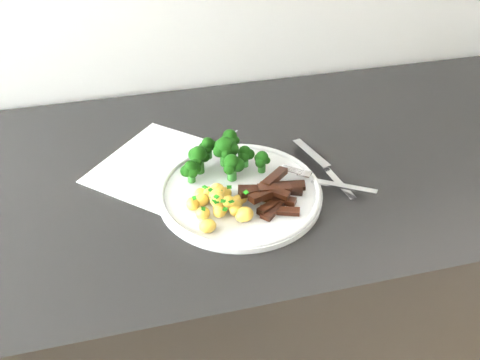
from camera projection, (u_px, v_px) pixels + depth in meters
counter at (236, 329)px, 1.12m from camera, size 2.34×0.58×0.88m
recipe_paper at (187, 174)px, 0.83m from camera, size 0.35×0.35×0.00m
plate at (240, 192)px, 0.79m from camera, size 0.26×0.26×0.01m
broccoli at (222, 155)px, 0.81m from camera, size 0.15×0.09×0.06m
potatoes at (220, 204)px, 0.74m from camera, size 0.09×0.09×0.04m
beef_strips at (273, 193)px, 0.76m from camera, size 0.11×0.10×0.03m
fork at (330, 182)px, 0.79m from camera, size 0.13×0.11×0.01m
knife at (330, 175)px, 0.82m from camera, size 0.05×0.17×0.02m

